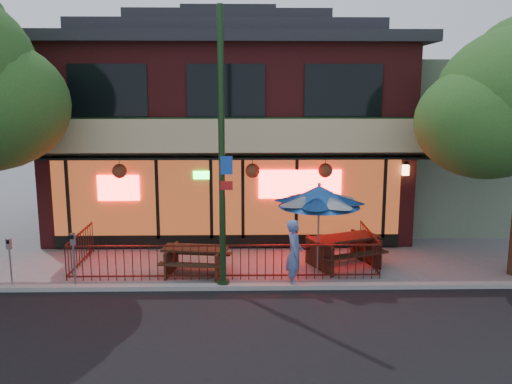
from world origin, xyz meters
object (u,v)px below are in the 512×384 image
at_px(picnic_table_left, 196,256).
at_px(patio_umbrella, 319,196).
at_px(pedestrian, 294,254).
at_px(parking_meter_near, 74,251).
at_px(picnic_table_right, 343,247).
at_px(parking_meter_far, 10,255).
at_px(street_light, 222,167).

height_order(picnic_table_left, patio_umbrella, patio_umbrella).
height_order(pedestrian, parking_meter_near, pedestrian).
distance_m(picnic_table_right, pedestrian, 2.31).
distance_m(pedestrian, parking_meter_near, 5.60).
height_order(picnic_table_right, pedestrian, pedestrian).
bearing_deg(parking_meter_far, street_light, -0.03).
height_order(picnic_table_left, pedestrian, pedestrian).
bearing_deg(picnic_table_left, parking_meter_far, -166.50).
xyz_separation_m(street_light, parking_meter_near, (-3.78, 0.00, -2.15)).
xyz_separation_m(pedestrian, parking_meter_far, (-7.21, -0.05, 0.02)).
bearing_deg(pedestrian, parking_meter_far, 94.88).
xyz_separation_m(picnic_table_left, parking_meter_far, (-4.58, -1.10, 0.41)).
relative_size(picnic_table_right, parking_meter_far, 1.85).
distance_m(picnic_table_right, parking_meter_far, 8.95).
distance_m(patio_umbrella, parking_meter_far, 8.15).
bearing_deg(parking_meter_far, parking_meter_near, -0.00).
bearing_deg(street_light, patio_umbrella, 24.05).
height_order(pedestrian, parking_meter_far, pedestrian).
height_order(picnic_table_left, picnic_table_right, picnic_table_right).
relative_size(picnic_table_left, patio_umbrella, 0.77).
bearing_deg(picnic_table_left, street_light, -53.97).
height_order(street_light, parking_meter_far, street_light).
xyz_separation_m(street_light, parking_meter_far, (-5.38, 0.00, -2.24)).
bearing_deg(parking_meter_far, pedestrian, 0.40).
relative_size(street_light, patio_umbrella, 2.75).
bearing_deg(picnic_table_left, picnic_table_right, 8.45).
bearing_deg(picnic_table_right, picnic_table_left, -171.55).
distance_m(patio_umbrella, parking_meter_near, 6.57).
xyz_separation_m(picnic_table_left, patio_umbrella, (3.39, 0.05, 1.67)).
height_order(picnic_table_left, parking_meter_far, parking_meter_far).
relative_size(patio_umbrella, parking_meter_far, 1.90).
height_order(street_light, picnic_table_left, street_light).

